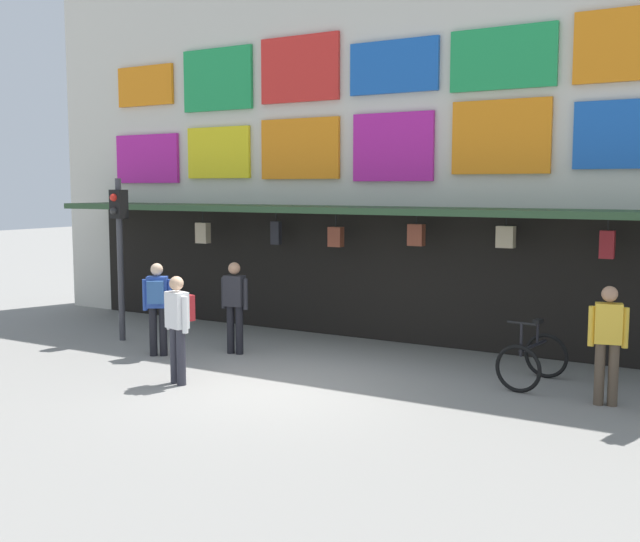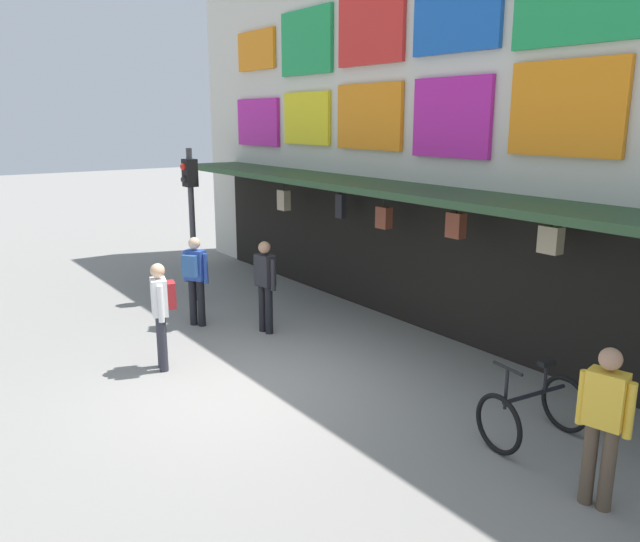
% 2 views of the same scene
% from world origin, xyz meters
% --- Properties ---
extents(ground_plane, '(80.00, 80.00, 0.00)m').
position_xyz_m(ground_plane, '(0.00, 0.00, 0.00)').
color(ground_plane, gray).
extents(shopfront, '(18.00, 2.60, 8.00)m').
position_xyz_m(shopfront, '(0.00, 4.57, 3.96)').
color(shopfront, beige).
rests_on(shopfront, ground).
extents(traffic_light_near, '(0.28, 0.33, 3.20)m').
position_xyz_m(traffic_light_near, '(-4.65, 1.34, 2.14)').
color(traffic_light_near, '#38383D').
rests_on(traffic_light_near, ground).
extents(bicycle_parked, '(0.86, 1.24, 1.05)m').
position_xyz_m(bicycle_parked, '(3.30, 2.05, 0.39)').
color(bicycle_parked, black).
rests_on(bicycle_parked, ground).
extents(pedestrian_in_purple, '(0.52, 0.29, 1.68)m').
position_xyz_m(pedestrian_in_purple, '(4.48, 1.47, 0.95)').
color(pedestrian_in_purple, brown).
rests_on(pedestrian_in_purple, ground).
extents(pedestrian_in_red, '(0.51, 0.42, 1.68)m').
position_xyz_m(pedestrian_in_red, '(-1.42, -0.66, 0.98)').
color(pedestrian_in_red, '#2D2D38').
rests_on(pedestrian_in_red, ground).
extents(pedestrian_in_blue, '(0.48, 0.47, 1.68)m').
position_xyz_m(pedestrian_in_blue, '(-3.05, 0.64, 0.98)').
color(pedestrian_in_blue, black).
rests_on(pedestrian_in_blue, ground).
extents(pedestrian_in_green, '(0.52, 0.27, 1.68)m').
position_xyz_m(pedestrian_in_green, '(-1.97, 1.50, 0.95)').
color(pedestrian_in_green, black).
rests_on(pedestrian_in_green, ground).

